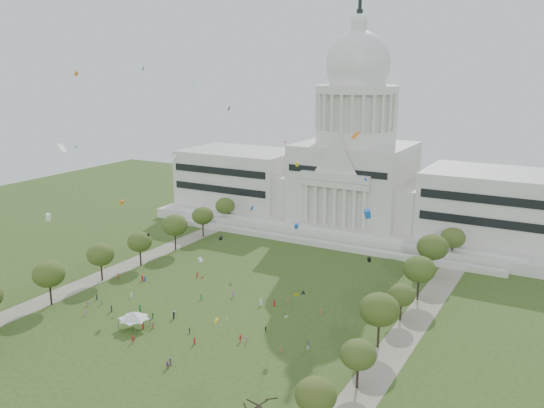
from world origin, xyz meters
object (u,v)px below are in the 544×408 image
Objects in this scene: event_tent at (134,315)px; person_0 at (308,344)px; big_bare_tree at (259,403)px; capitol at (354,173)px.

person_0 is at bearing 15.96° from event_tent.
event_tent is 6.27× the size of person_0.
event_tent reaches higher than person_0.
person_0 is (-8.49, 37.46, -7.84)m from big_bare_tree.
capitol reaches higher than event_tent.
big_bare_tree is (38.00, -141.59, -13.62)m from capitol.
capitol is 15.39× the size of event_tent.
big_bare_tree is 1.23× the size of event_tent.
big_bare_tree reaches higher than event_tent.
person_0 is at bearing -74.18° from capitol.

